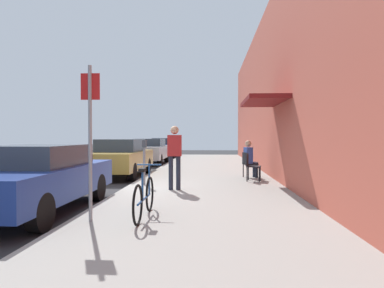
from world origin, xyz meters
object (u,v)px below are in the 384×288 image
Objects in this scene: parked_car_1 at (120,157)px; parked_car_3 at (164,147)px; cafe_chair_0 at (251,165)px; pedestrian_standing at (175,152)px; cafe_chair_1 at (248,163)px; parked_car_2 at (150,151)px; seated_patron_1 at (250,157)px; bicycle_0 at (144,197)px; parking_meter at (144,159)px; street_sign at (90,130)px; parked_car_0 at (36,177)px.

parked_car_1 is 11.94m from parked_car_3.
cafe_chair_0 is 3.03m from pedestrian_standing.
cafe_chair_1 is at bearing 52.10° from pedestrian_standing.
parked_car_1 is 1.00× the size of parked_car_3.
parked_car_2 is 8.73m from cafe_chair_1.
parked_car_3 reaches higher than seated_patron_1.
seated_patron_1 is at bearing 67.65° from bicycle_0.
pedestrian_standing reaches higher than parking_meter.
street_sign is at bearing -106.90° from pedestrian_standing.
parked_car_3 reaches higher than parked_car_2.
street_sign is at bearing -35.58° from parked_car_0.
parking_meter reaches higher than parked_car_0.
pedestrian_standing is at bearing -57.17° from parked_car_1.
parked_car_2 is (0.00, 12.53, 0.03)m from parked_car_0.
parked_car_3 reaches higher than parking_meter.
parked_car_3 is 15.08m from parking_meter.
parking_meter is 3.82m from cafe_chair_1.
parked_car_1 is at bearing -90.00° from parked_car_2.
parked_car_2 reaches higher than parked_car_0.
cafe_chair_1 is at bearing 31.87° from parking_meter.
street_sign reaches higher than parked_car_3.
bicycle_0 is at bearing -71.63° from parked_car_1.
parked_car_0 is 6.45m from cafe_chair_0.
parked_car_1 is 1.69× the size of street_sign.
parking_meter is at bearing -84.10° from parked_car_3.
street_sign is 1.47m from bicycle_0.
parking_meter is at bearing -63.15° from parked_car_1.
street_sign reaches higher than cafe_chair_1.
bicycle_0 is at bearing -93.34° from pedestrian_standing.
bicycle_0 is 1.97× the size of cafe_chair_1.
bicycle_0 is 6.52m from cafe_chair_1.
parked_car_2 is at bearing 90.00° from parked_car_1.
street_sign reaches higher than parking_meter.
bicycle_0 reaches higher than cafe_chair_0.
parked_car_0 reaches higher than cafe_chair_0.
bicycle_0 is 1.01× the size of pedestrian_standing.
cafe_chair_1 is 0.20m from seated_patron_1.
parked_car_0 is 1.00× the size of parked_car_1.
seated_patron_1 reaches higher than cafe_chair_1.
parked_car_2 is at bearing 123.27° from cafe_chair_1.
street_sign is 7.20m from seated_patron_1.
parked_car_1 is at bearing 122.83° from pedestrian_standing.
parking_meter is 1.34m from pedestrian_standing.
parked_car_0 is 2.06m from street_sign.
parking_meter is 0.51× the size of street_sign.
pedestrian_standing is (-2.25, -1.97, 0.50)m from cafe_chair_0.
pedestrian_standing is (0.18, 3.16, 0.64)m from bicycle_0.
parked_car_3 is 16.08m from pedestrian_standing.
parked_car_1 is at bearing 167.96° from seated_patron_1.
cafe_chair_0 is 0.51× the size of pedestrian_standing.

